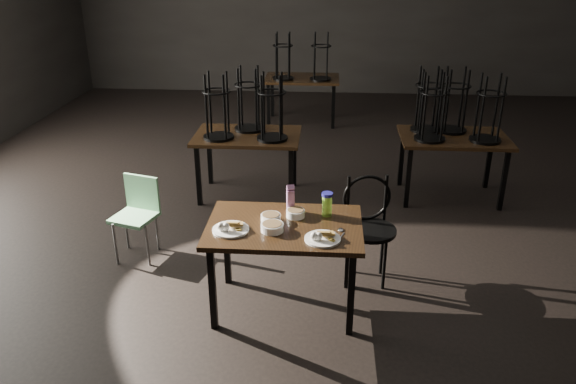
# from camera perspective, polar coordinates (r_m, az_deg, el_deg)

# --- Properties ---
(main_table) EXTENTS (1.20, 0.80, 0.75)m
(main_table) POSITION_cam_1_polar(r_m,az_deg,el_deg) (4.37, -0.37, -4.26)
(main_table) COLOR black
(main_table) RESTS_ON ground
(plate_left) EXTENTS (0.28, 0.28, 0.09)m
(plate_left) POSITION_cam_1_polar(r_m,az_deg,el_deg) (4.26, -5.89, -3.63)
(plate_left) COLOR white
(plate_left) RESTS_ON main_table
(plate_right) EXTENTS (0.27, 0.27, 0.09)m
(plate_right) POSITION_cam_1_polar(r_m,az_deg,el_deg) (4.11, 3.51, -4.60)
(plate_right) COLOR white
(plate_right) RESTS_ON main_table
(bowl_near) EXTENTS (0.16, 0.16, 0.06)m
(bowl_near) POSITION_cam_1_polar(r_m,az_deg,el_deg) (4.37, -1.76, -2.64)
(bowl_near) COLOR white
(bowl_near) RESTS_ON main_table
(bowl_far) EXTENTS (0.15, 0.15, 0.06)m
(bowl_far) POSITION_cam_1_polar(r_m,az_deg,el_deg) (4.44, 0.77, -2.14)
(bowl_far) COLOR white
(bowl_far) RESTS_ON main_table
(bowl_big) EXTENTS (0.17, 0.17, 0.06)m
(bowl_big) POSITION_cam_1_polar(r_m,az_deg,el_deg) (4.23, -1.62, -3.57)
(bowl_big) COLOR white
(bowl_big) RESTS_ON main_table
(juice_carton) EXTENTS (0.07, 0.07, 0.24)m
(juice_carton) POSITION_cam_1_polar(r_m,az_deg,el_deg) (4.49, 0.26, -0.75)
(juice_carton) COLOR #8A1973
(juice_carton) RESTS_ON main_table
(water_bottle) EXTENTS (0.09, 0.09, 0.19)m
(water_bottle) POSITION_cam_1_polar(r_m,az_deg,el_deg) (4.45, 3.99, -1.21)
(water_bottle) COLOR #A1E844
(water_bottle) RESTS_ON main_table
(spoon) EXTENTS (0.06, 0.21, 0.01)m
(spoon) POSITION_cam_1_polar(r_m,az_deg,el_deg) (4.25, 5.39, -3.94)
(spoon) COLOR silver
(spoon) RESTS_ON main_table
(bentwood_chair) EXTENTS (0.47, 0.46, 0.93)m
(bentwood_chair) POSITION_cam_1_polar(r_m,az_deg,el_deg) (4.88, 8.21, -2.90)
(bentwood_chair) COLOR black
(bentwood_chair) RESTS_ON ground
(school_chair) EXTENTS (0.45, 0.45, 0.77)m
(school_chair) POSITION_cam_1_polar(r_m,az_deg,el_deg) (5.41, -15.05, -1.75)
(school_chair) COLOR #669F71
(school_chair) RESTS_ON ground
(bg_table_left) EXTENTS (1.20, 0.80, 1.48)m
(bg_table_left) POSITION_cam_1_polar(r_m,az_deg,el_deg) (6.41, -4.19, 6.05)
(bg_table_left) COLOR black
(bg_table_left) RESTS_ON ground
(bg_table_right) EXTENTS (1.20, 0.80, 1.48)m
(bg_table_right) POSITION_cam_1_polar(r_m,az_deg,el_deg) (6.61, 16.32, 5.91)
(bg_table_right) COLOR black
(bg_table_right) RESTS_ON ground
(bg_table_far) EXTENTS (1.20, 0.80, 1.48)m
(bg_table_far) POSITION_cam_1_polar(r_m,az_deg,el_deg) (9.27, 1.43, 11.52)
(bg_table_far) COLOR black
(bg_table_far) RESTS_ON ground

